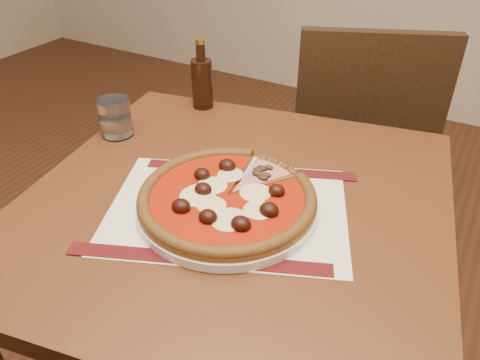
% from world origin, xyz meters
% --- Properties ---
extents(table, '(0.93, 0.93, 0.75)m').
position_xyz_m(table, '(0.56, 0.80, 0.65)').
color(table, '#582715').
rests_on(table, ground).
extents(chair_far, '(0.57, 0.57, 0.92)m').
position_xyz_m(chair_far, '(0.60, 1.55, 0.52)').
color(chair_far, black).
rests_on(chair_far, ground).
extents(placemat, '(0.52, 0.46, 0.00)m').
position_xyz_m(placemat, '(0.56, 0.76, 0.75)').
color(placemat, white).
rests_on(placemat, table).
extents(plate, '(0.33, 0.33, 0.02)m').
position_xyz_m(plate, '(0.56, 0.76, 0.76)').
color(plate, white).
rests_on(plate, placemat).
extents(pizza, '(0.33, 0.33, 0.04)m').
position_xyz_m(pizza, '(0.56, 0.76, 0.78)').
color(pizza, '#A26B27').
rests_on(pizza, plate).
extents(ham_slice, '(0.10, 0.15, 0.02)m').
position_xyz_m(ham_slice, '(0.60, 0.85, 0.78)').
color(ham_slice, '#A26B27').
rests_on(ham_slice, plate).
extents(water_glass, '(0.09, 0.09, 0.09)m').
position_xyz_m(water_glass, '(0.19, 0.88, 0.80)').
color(water_glass, white).
rests_on(water_glass, table).
extents(bottle, '(0.05, 0.05, 0.18)m').
position_xyz_m(bottle, '(0.28, 1.11, 0.82)').
color(bottle, '#37190D').
rests_on(bottle, table).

